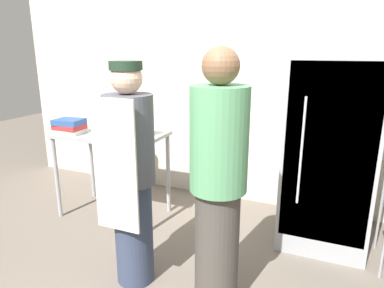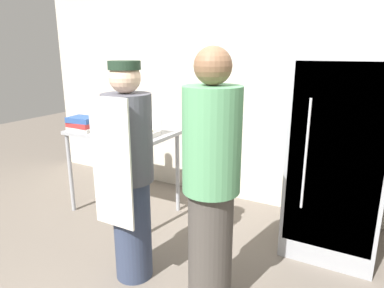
% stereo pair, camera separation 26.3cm
% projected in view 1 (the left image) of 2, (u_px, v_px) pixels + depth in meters
% --- Properties ---
extents(back_wall, '(6.40, 0.12, 3.07)m').
position_uv_depth(back_wall, '(258.00, 70.00, 3.77)').
color(back_wall, beige).
rests_on(back_wall, ground_plane).
extents(refrigerator, '(0.75, 0.76, 1.82)m').
position_uv_depth(refrigerator, '(329.00, 148.00, 3.04)').
color(refrigerator, '#9EA0A5').
rests_on(refrigerator, ground_plane).
extents(prep_counter, '(1.11, 0.65, 0.92)m').
position_uv_depth(prep_counter, '(111.00, 143.00, 3.58)').
color(prep_counter, '#9EA0A5').
rests_on(prep_counter, ground_plane).
extents(donut_box, '(0.27, 0.20, 0.24)m').
position_uv_depth(donut_box, '(136.00, 132.00, 3.37)').
color(donut_box, silver).
rests_on(donut_box, prep_counter).
extents(blender_pitcher, '(0.15, 0.15, 0.30)m').
position_uv_depth(blender_pitcher, '(107.00, 116.00, 3.73)').
color(blender_pitcher, '#99999E').
rests_on(blender_pitcher, prep_counter).
extents(binder_stack, '(0.30, 0.24, 0.15)m').
position_uv_depth(binder_stack, '(69.00, 126.00, 3.51)').
color(binder_stack, silver).
rests_on(binder_stack, prep_counter).
extents(person_baker, '(0.36, 0.37, 1.68)m').
position_uv_depth(person_baker, '(131.00, 175.00, 2.49)').
color(person_baker, '#333D56').
rests_on(person_baker, ground_plane).
extents(person_customer, '(0.38, 0.38, 1.78)m').
position_uv_depth(person_customer, '(218.00, 183.00, 2.25)').
color(person_customer, '#47423D').
rests_on(person_customer, ground_plane).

